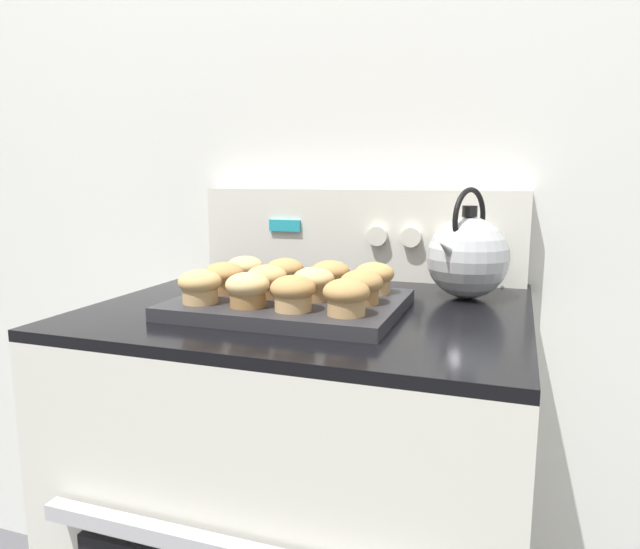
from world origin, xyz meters
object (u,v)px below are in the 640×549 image
at_px(muffin_r0_c0, 200,286).
at_px(muffin_r1_c1, 267,280).
at_px(muffin_r2_c3, 374,277).
at_px(stove_range, 314,534).
at_px(muffin_r0_c1, 248,289).
at_px(muffin_r2_c0, 245,270).
at_px(muffin_r2_c1, 285,272).
at_px(tea_kettle, 467,256).
at_px(muffin_r2_c2, 330,275).
at_px(muffin_r0_c2, 293,292).
at_px(muffin_r1_c0, 224,277).
at_px(muffin_pan, 290,304).
at_px(muffin_r1_c3, 361,286).
at_px(muffin_r1_c2, 314,283).
at_px(muffin_r0_c3, 346,296).

bearing_deg(muffin_r0_c0, muffin_r1_c1, 45.05).
bearing_deg(muffin_r2_c3, stove_range, -168.78).
xyz_separation_m(muffin_r0_c1, muffin_r2_c0, (-0.09, 0.16, 0.00)).
xyz_separation_m(muffin_r2_c1, tea_kettle, (0.31, 0.12, 0.03)).
bearing_deg(muffin_r0_c0, muffin_r2_c2, 44.64).
bearing_deg(muffin_r0_c2, muffin_r1_c0, 152.70).
relative_size(muffin_pan, muffin_r0_c1, 5.31).
xyz_separation_m(muffin_r0_c1, muffin_r2_c1, (-0.00, 0.16, 0.00)).
bearing_deg(muffin_r1_c3, muffin_r0_c0, -161.61).
height_order(muffin_r0_c0, tea_kettle, tea_kettle).
distance_m(muffin_r0_c0, muffin_r2_c0, 0.16).
bearing_deg(muffin_r1_c1, muffin_r1_c2, 1.20).
relative_size(stove_range, muffin_r1_c3, 13.02).
bearing_deg(muffin_r0_c0, muffin_pan, 34.11).
height_order(muffin_r2_c2, muffin_r2_c3, same).
xyz_separation_m(muffin_pan, muffin_r2_c2, (0.04, 0.08, 0.04)).
xyz_separation_m(muffin_pan, muffin_r2_c1, (-0.04, 0.08, 0.04)).
relative_size(muffin_r0_c3, muffin_r2_c2, 1.00).
relative_size(muffin_r0_c0, muffin_r0_c2, 1.00).
height_order(muffin_r0_c3, muffin_r2_c1, same).
height_order(muffin_r0_c1, muffin_r2_c1, same).
xyz_separation_m(muffin_r1_c0, muffin_r1_c1, (0.08, -0.00, 0.00)).
bearing_deg(muffin_r2_c1, muffin_r1_c3, -26.21).
height_order(muffin_r1_c3, muffin_r2_c2, same).
xyz_separation_m(muffin_r1_c0, muffin_r2_c0, (0.00, 0.08, 0.00)).
xyz_separation_m(muffin_r1_c2, muffin_r2_c0, (-0.17, 0.08, 0.00)).
distance_m(stove_range, muffin_r0_c3, 0.53).
height_order(stove_range, muffin_r0_c0, muffin_r0_c0).
xyz_separation_m(muffin_r1_c1, muffin_r1_c3, (0.16, 0.00, 0.00)).
xyz_separation_m(muffin_r0_c0, muffin_r1_c2, (0.16, 0.08, 0.00)).
bearing_deg(muffin_r0_c0, muffin_r2_c0, 90.58).
xyz_separation_m(stove_range, tea_kettle, (0.25, 0.14, 0.53)).
xyz_separation_m(muffin_r0_c2, muffin_r1_c3, (0.08, 0.08, 0.00)).
xyz_separation_m(muffin_r1_c1, muffin_r2_c0, (-0.08, 0.08, 0.00)).
distance_m(muffin_r1_c0, muffin_r2_c2, 0.19).
bearing_deg(muffin_r1_c3, muffin_r0_c3, -90.59).
height_order(muffin_r0_c1, muffin_r2_c0, same).
bearing_deg(tea_kettle, muffin_r0_c0, -144.01).
height_order(stove_range, muffin_r2_c1, muffin_r2_c1).
relative_size(muffin_pan, muffin_r2_c0, 5.31).
bearing_deg(muffin_r0_c1, muffin_r2_c3, 45.57).
relative_size(muffin_r0_c3, muffin_r2_c0, 1.00).
height_order(muffin_r1_c0, tea_kettle, tea_kettle).
bearing_deg(muffin_r0_c3, muffin_r2_c3, 89.64).
relative_size(stove_range, muffin_pan, 2.45).
relative_size(muffin_r0_c1, muffin_r1_c1, 1.00).
bearing_deg(muffin_pan, muffin_r2_c3, 34.41).
height_order(muffin_r2_c2, tea_kettle, tea_kettle).
relative_size(stove_range, tea_kettle, 4.42).
xyz_separation_m(stove_range, muffin_r2_c0, (-0.14, 0.02, 0.50)).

